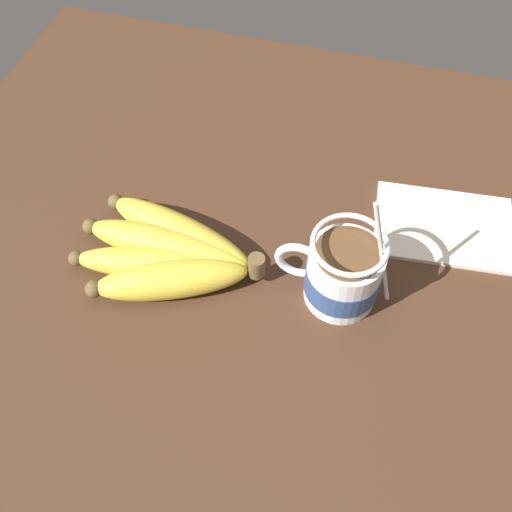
# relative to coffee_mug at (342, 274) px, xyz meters

# --- Properties ---
(table) EXTENTS (0.99, 0.99, 0.03)m
(table) POSITION_rel_coffee_mug_xyz_m (0.08, 0.04, -0.06)
(table) COLOR #422819
(table) RESTS_ON ground
(coffee_mug) EXTENTS (0.14, 0.09, 0.17)m
(coffee_mug) POSITION_rel_coffee_mug_xyz_m (0.00, 0.00, 0.00)
(coffee_mug) COLOR silver
(coffee_mug) RESTS_ON table
(banana_bunch) EXTENTS (0.23, 0.17, 0.05)m
(banana_bunch) POSITION_rel_coffee_mug_xyz_m (0.20, 0.01, -0.02)
(banana_bunch) COLOR brown
(banana_bunch) RESTS_ON table
(napkin) EXTENTS (0.18, 0.14, 0.01)m
(napkin) POSITION_rel_coffee_mug_xyz_m (-0.11, -0.13, -0.04)
(napkin) COLOR beige
(napkin) RESTS_ON table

